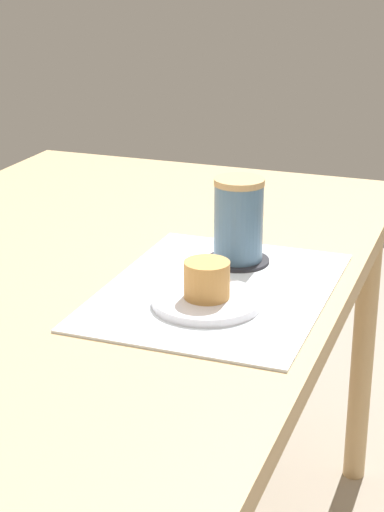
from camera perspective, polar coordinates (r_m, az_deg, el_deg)
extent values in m
cylinder|color=tan|center=(1.96, 11.35, -5.97)|extent=(0.05, 0.05, 0.67)
cylinder|color=tan|center=(2.18, -8.52, -2.95)|extent=(0.05, 0.05, 0.67)
cube|color=tan|center=(1.40, -7.19, -0.86)|extent=(1.29, 0.86, 0.04)
cube|color=white|center=(1.26, 1.71, -2.28)|extent=(0.42, 0.32, 0.00)
cylinder|color=white|center=(1.20, 0.99, -3.02)|extent=(0.15, 0.15, 0.01)
cylinder|color=tan|center=(1.18, 1.00, -1.58)|extent=(0.06, 0.06, 0.05)
cylinder|color=#232328|center=(1.36, 3.07, -0.29)|extent=(0.10, 0.10, 0.00)
cylinder|color=slate|center=(1.34, 3.12, 2.25)|extent=(0.08, 0.08, 0.12)
cylinder|color=tan|center=(1.32, 3.17, 4.97)|extent=(0.08, 0.08, 0.01)
torus|color=slate|center=(1.37, 3.63, 2.84)|extent=(0.06, 0.01, 0.06)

